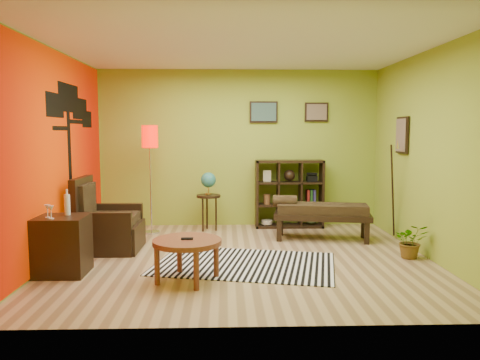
{
  "coord_description": "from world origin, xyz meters",
  "views": [
    {
      "loc": [
        -0.24,
        -6.19,
        1.71
      ],
      "look_at": [
        -0.04,
        0.12,
        1.05
      ],
      "focal_mm": 35.0,
      "sensor_mm": 36.0,
      "label": 1
    }
  ],
  "objects_px": {
    "cube_shelf": "(290,194)",
    "bench": "(320,212)",
    "side_cabinet": "(62,245)",
    "floor_lamp": "(150,146)",
    "armchair": "(106,228)",
    "coffee_table": "(187,245)",
    "globe_table": "(208,187)",
    "potted_plant": "(411,245)"
  },
  "relations": [
    {
      "from": "floor_lamp",
      "to": "potted_plant",
      "type": "distance_m",
      "value": 4.3
    },
    {
      "from": "bench",
      "to": "cube_shelf",
      "type": "bearing_deg",
      "value": 108.7
    },
    {
      "from": "side_cabinet",
      "to": "globe_table",
      "type": "bearing_deg",
      "value": 55.59
    },
    {
      "from": "armchair",
      "to": "coffee_table",
      "type": "bearing_deg",
      "value": -48.26
    },
    {
      "from": "globe_table",
      "to": "armchair",
      "type": "bearing_deg",
      "value": -138.03
    },
    {
      "from": "floor_lamp",
      "to": "cube_shelf",
      "type": "bearing_deg",
      "value": 10.39
    },
    {
      "from": "side_cabinet",
      "to": "bench",
      "type": "bearing_deg",
      "value": 26.17
    },
    {
      "from": "coffee_table",
      "to": "globe_table",
      "type": "distance_m",
      "value": 2.77
    },
    {
      "from": "armchair",
      "to": "bench",
      "type": "bearing_deg",
      "value": 9.7
    },
    {
      "from": "side_cabinet",
      "to": "bench",
      "type": "distance_m",
      "value": 3.84
    },
    {
      "from": "globe_table",
      "to": "cube_shelf",
      "type": "height_order",
      "value": "cube_shelf"
    },
    {
      "from": "cube_shelf",
      "to": "potted_plant",
      "type": "bearing_deg",
      "value": -57.41
    },
    {
      "from": "globe_table",
      "to": "bench",
      "type": "distance_m",
      "value": 1.95
    },
    {
      "from": "coffee_table",
      "to": "side_cabinet",
      "type": "xyz_separation_m",
      "value": [
        -1.52,
        0.3,
        -0.06
      ]
    },
    {
      "from": "coffee_table",
      "to": "cube_shelf",
      "type": "relative_size",
      "value": 0.66
    },
    {
      "from": "globe_table",
      "to": "bench",
      "type": "bearing_deg",
      "value": -22.73
    },
    {
      "from": "coffee_table",
      "to": "armchair",
      "type": "height_order",
      "value": "armchair"
    },
    {
      "from": "cube_shelf",
      "to": "bench",
      "type": "bearing_deg",
      "value": -71.3
    },
    {
      "from": "floor_lamp",
      "to": "globe_table",
      "type": "relative_size",
      "value": 1.79
    },
    {
      "from": "coffee_table",
      "to": "floor_lamp",
      "type": "xyz_separation_m",
      "value": [
        -0.81,
        2.54,
        1.04
      ]
    },
    {
      "from": "armchair",
      "to": "floor_lamp",
      "type": "xyz_separation_m",
      "value": [
        0.49,
        1.1,
        1.14
      ]
    },
    {
      "from": "floor_lamp",
      "to": "armchair",
      "type": "bearing_deg",
      "value": -113.9
    },
    {
      "from": "armchair",
      "to": "side_cabinet",
      "type": "height_order",
      "value": "armchair"
    },
    {
      "from": "side_cabinet",
      "to": "globe_table",
      "type": "relative_size",
      "value": 1.01
    },
    {
      "from": "coffee_table",
      "to": "cube_shelf",
      "type": "distance_m",
      "value": 3.39
    },
    {
      "from": "globe_table",
      "to": "cube_shelf",
      "type": "relative_size",
      "value": 0.84
    },
    {
      "from": "armchair",
      "to": "side_cabinet",
      "type": "bearing_deg",
      "value": -101.42
    },
    {
      "from": "potted_plant",
      "to": "cube_shelf",
      "type": "bearing_deg",
      "value": 122.59
    },
    {
      "from": "cube_shelf",
      "to": "bench",
      "type": "distance_m",
      "value": 1.05
    },
    {
      "from": "floor_lamp",
      "to": "cube_shelf",
      "type": "distance_m",
      "value": 2.58
    },
    {
      "from": "bench",
      "to": "armchair",
      "type": "bearing_deg",
      "value": -170.3
    },
    {
      "from": "armchair",
      "to": "cube_shelf",
      "type": "relative_size",
      "value": 0.88
    },
    {
      "from": "coffee_table",
      "to": "floor_lamp",
      "type": "distance_m",
      "value": 2.87
    },
    {
      "from": "armchair",
      "to": "cube_shelf",
      "type": "bearing_deg",
      "value": 28.03
    },
    {
      "from": "coffee_table",
      "to": "potted_plant",
      "type": "bearing_deg",
      "value": 16.47
    },
    {
      "from": "bench",
      "to": "globe_table",
      "type": "bearing_deg",
      "value": 157.27
    },
    {
      "from": "globe_table",
      "to": "cube_shelf",
      "type": "bearing_deg",
      "value": 9.45
    },
    {
      "from": "side_cabinet",
      "to": "floor_lamp",
      "type": "distance_m",
      "value": 2.6
    },
    {
      "from": "armchair",
      "to": "bench",
      "type": "distance_m",
      "value": 3.27
    },
    {
      "from": "globe_table",
      "to": "potted_plant",
      "type": "xyz_separation_m",
      "value": [
        2.79,
        -1.87,
        -0.58
      ]
    },
    {
      "from": "side_cabinet",
      "to": "bench",
      "type": "xyz_separation_m",
      "value": [
        3.45,
        1.69,
        0.09
      ]
    },
    {
      "from": "globe_table",
      "to": "cube_shelf",
      "type": "distance_m",
      "value": 1.47
    }
  ]
}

